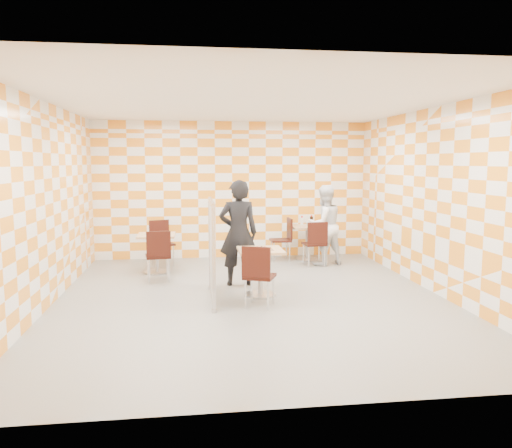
{
  "coord_description": "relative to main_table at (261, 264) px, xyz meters",
  "views": [
    {
      "loc": [
        -0.91,
        -7.51,
        2.12
      ],
      "look_at": [
        0.1,
        0.2,
        1.15
      ],
      "focal_mm": 35.0,
      "sensor_mm": 36.0,
      "label": 1
    }
  ],
  "objects": [
    {
      "name": "chair_second_front",
      "position": [
        1.42,
        2.05,
        0.04
      ],
      "size": [
        0.46,
        0.47,
        0.92
      ],
      "color": "black",
      "rests_on": "ground"
    },
    {
      "name": "sport_bottle",
      "position": [
        1.32,
        2.91,
        0.33
      ],
      "size": [
        0.06,
        0.06,
        0.2
      ],
      "color": "white",
      "rests_on": "second_table"
    },
    {
      "name": "man_white",
      "position": [
        1.63,
        2.22,
        0.32
      ],
      "size": [
        0.96,
        0.84,
        1.65
      ],
      "primitive_type": "imported",
      "rotation": [
        0.0,
        0.0,
        3.45
      ],
      "color": "white",
      "rests_on": "ground"
    },
    {
      "name": "pizza_on_foil",
      "position": [
        -0.0,
        -0.02,
        0.26
      ],
      "size": [
        0.4,
        0.4,
        0.04
      ],
      "color": "silver",
      "rests_on": "main_table"
    },
    {
      "name": "room_shell",
      "position": [
        -0.17,
        0.36,
        0.99
      ],
      "size": [
        7.0,
        7.0,
        7.0
      ],
      "color": "gray",
      "rests_on": "ground"
    },
    {
      "name": "soda_bottle",
      "position": [
        1.5,
        2.77,
        0.34
      ],
      "size": [
        0.07,
        0.07,
        0.23
      ],
      "color": "black",
      "rests_on": "second_table"
    },
    {
      "name": "second_table",
      "position": [
        1.42,
        2.77,
        0.0
      ],
      "size": [
        0.7,
        0.7,
        0.75
      ],
      "color": "tan",
      "rests_on": "ground"
    },
    {
      "name": "chair_empty_near",
      "position": [
        -1.66,
        1.12,
        0.04
      ],
      "size": [
        0.47,
        0.48,
        0.92
      ],
      "color": "black",
      "rests_on": "ground"
    },
    {
      "name": "chair_second_side",
      "position": [
        0.91,
        2.73,
        0.04
      ],
      "size": [
        0.44,
        0.43,
        0.92
      ],
      "color": "black",
      "rests_on": "ground"
    },
    {
      "name": "man_dark",
      "position": [
        -0.28,
        0.75,
        0.4
      ],
      "size": [
        0.67,
        0.45,
        1.82
      ],
      "primitive_type": "imported",
      "rotation": [
        0.0,
        0.0,
        3.12
      ],
      "color": "black",
      "rests_on": "ground"
    },
    {
      "name": "partition",
      "position": [
        -0.77,
        -0.18,
        0.28
      ],
      "size": [
        0.08,
        1.38,
        1.55
      ],
      "color": "white",
      "rests_on": "ground"
    },
    {
      "name": "chair_main_front",
      "position": [
        -0.13,
        -0.68,
        0.04
      ],
      "size": [
        0.55,
        0.56,
        0.92
      ],
      "color": "black",
      "rests_on": "ground"
    },
    {
      "name": "empty_table",
      "position": [
        -1.74,
        1.89,
        0.0
      ],
      "size": [
        0.7,
        0.7,
        0.75
      ],
      "color": "tan",
      "rests_on": "ground"
    },
    {
      "name": "main_table",
      "position": [
        0.0,
        0.0,
        0.0
      ],
      "size": [
        0.7,
        0.7,
        0.75
      ],
      "color": "tan",
      "rests_on": "ground"
    },
    {
      "name": "chair_empty_far",
      "position": [
        -1.71,
        2.63,
        0.04
      ],
      "size": [
        0.55,
        0.55,
        0.92
      ],
      "color": "black",
      "rests_on": "ground"
    }
  ]
}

